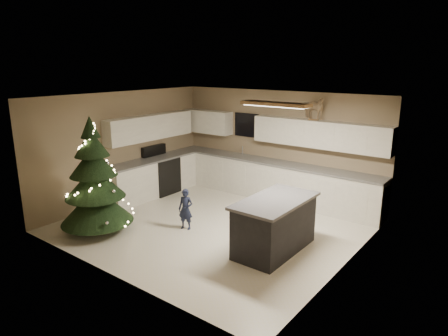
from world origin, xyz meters
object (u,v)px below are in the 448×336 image
(toddler, at_px, (186,209))
(bar_stool, at_px, (258,209))
(rocking_horse, at_px, (314,108))
(christmas_tree, at_px, (95,186))
(island, at_px, (275,225))

(toddler, bearing_deg, bar_stool, 14.36)
(bar_stool, xyz_separation_m, toddler, (-1.22, -0.76, -0.06))
(rocking_horse, bearing_deg, toddler, 170.48)
(bar_stool, distance_m, toddler, 1.44)
(christmas_tree, distance_m, rocking_horse, 4.91)
(island, relative_size, toddler, 2.06)
(island, distance_m, christmas_tree, 3.51)
(toddler, bearing_deg, island, -9.65)
(bar_stool, height_order, toddler, toddler)
(toddler, relative_size, rocking_horse, 1.31)
(island, distance_m, bar_stool, 0.83)
(island, bearing_deg, toddler, -172.14)
(christmas_tree, bearing_deg, rocking_horse, 56.13)
(christmas_tree, relative_size, toddler, 2.77)
(island, distance_m, rocking_horse, 3.14)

